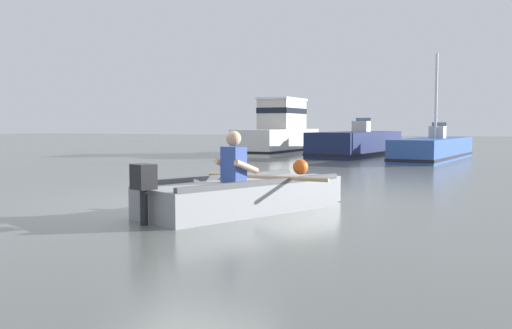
{
  "coord_description": "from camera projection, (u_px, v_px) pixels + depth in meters",
  "views": [
    {
      "loc": [
        4.57,
        -8.21,
        1.27
      ],
      "look_at": [
        0.61,
        1.26,
        0.55
      ],
      "focal_mm": 39.41,
      "sensor_mm": 36.0,
      "label": 1
    }
  ],
  "objects": [
    {
      "name": "moored_boat_white",
      "position": [
        279.0,
        133.0,
        24.57
      ],
      "size": [
        2.1,
        5.76,
        2.46
      ],
      "color": "white",
      "rests_on": "ground"
    },
    {
      "name": "rowboat_with_person",
      "position": [
        245.0,
        194.0,
        8.28
      ],
      "size": [
        2.42,
        3.55,
        1.19
      ],
      "color": "gray",
      "rests_on": "ground"
    },
    {
      "name": "moored_boat_blue",
      "position": [
        434.0,
        149.0,
        20.52
      ],
      "size": [
        2.48,
        6.76,
        3.88
      ],
      "color": "#2D519E",
      "rests_on": "ground"
    },
    {
      "name": "ground_plane",
      "position": [
        194.0,
        201.0,
        9.4
      ],
      "size": [
        120.0,
        120.0,
        0.0
      ],
      "primitive_type": "plane",
      "color": "slate"
    },
    {
      "name": "mooring_buoy",
      "position": [
        301.0,
        167.0,
        14.42
      ],
      "size": [
        0.4,
        0.4,
        0.4
      ],
      "primitive_type": "sphere",
      "color": "#E55919",
      "rests_on": "ground"
    },
    {
      "name": "moored_boat_navy",
      "position": [
        357.0,
        144.0,
        23.04
      ],
      "size": [
        2.76,
        6.46,
        1.58
      ],
      "color": "#19234C",
      "rests_on": "ground"
    }
  ]
}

